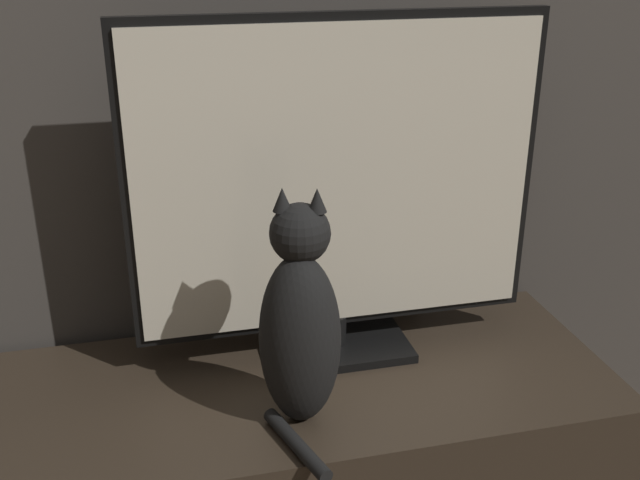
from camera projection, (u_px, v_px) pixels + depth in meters
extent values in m
cube|color=#33281E|center=(256.00, 479.00, 1.70)|extent=(1.58, 0.55, 0.50)
cube|color=black|center=(337.00, 346.00, 1.74)|extent=(0.33, 0.20, 0.02)
cylinder|color=black|center=(337.00, 329.00, 1.72)|extent=(0.04, 0.04, 0.07)
cube|color=black|center=(337.00, 179.00, 1.59)|extent=(0.90, 0.02, 0.69)
cube|color=silver|center=(339.00, 181.00, 1.57)|extent=(0.86, 0.01, 0.65)
ellipsoid|color=black|center=(300.00, 340.00, 1.43)|extent=(0.19, 0.18, 0.36)
ellipsoid|color=olive|center=(302.00, 335.00, 1.49)|extent=(0.10, 0.07, 0.20)
sphere|color=black|center=(300.00, 233.00, 1.38)|extent=(0.14, 0.14, 0.12)
cone|color=black|center=(282.00, 199.00, 1.35)|extent=(0.04, 0.04, 0.04)
cone|color=black|center=(317.00, 200.00, 1.35)|extent=(0.04, 0.04, 0.04)
cylinder|color=black|center=(296.00, 444.00, 1.40)|extent=(0.09, 0.21, 0.03)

